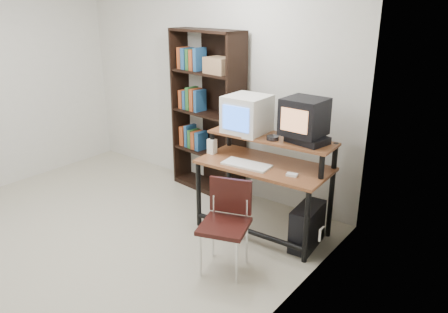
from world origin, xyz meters
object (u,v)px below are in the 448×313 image
Objects in this scene: pc_tower at (307,226)px; school_chair at (227,216)px; computer_desk at (265,167)px; crt_monitor at (247,114)px; crt_tv at (304,117)px; bookshelf at (209,111)px.

pc_tower is 0.57× the size of school_chair.
pc_tower is (0.50, -0.02, -0.49)m from computer_desk.
crt_tv reaches higher than crt_monitor.
bookshelf is (-1.20, 1.24, 0.50)m from school_chair.
computer_desk is 0.56m from crt_monitor.
school_chair is at bearing -38.85° from bookshelf.
school_chair is at bearing -125.22° from pc_tower.
computer_desk is at bearing 77.37° from school_chair.
bookshelf is (-1.43, 0.34, -0.24)m from crt_tv.
computer_desk is 1.65× the size of school_chair.
computer_desk reaches higher than school_chair.
bookshelf is at bearing 156.97° from pc_tower.
school_chair is 0.41× the size of bookshelf.
crt_tv is 0.20× the size of bookshelf.
school_chair is 1.80m from bookshelf.
bookshelf reaches higher than school_chair.
pc_tower is 1.87m from bookshelf.
crt_tv is 1.04m from pc_tower.
bookshelf reaches higher than crt_tv.
bookshelf reaches higher than pc_tower.
crt_monitor reaches higher than school_chair.
school_chair is at bearing -67.12° from crt_monitor.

